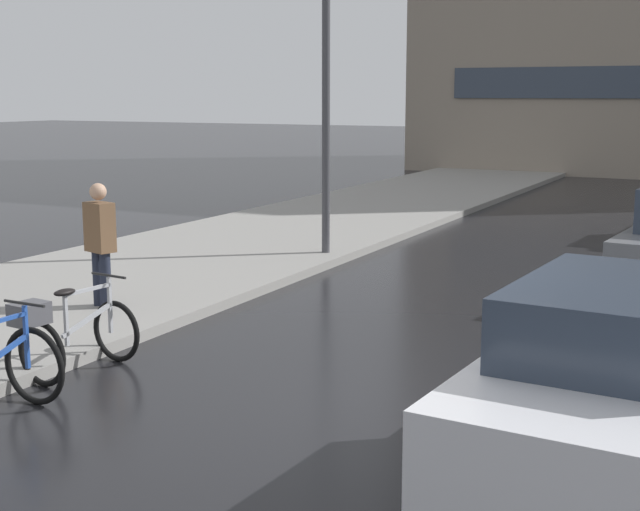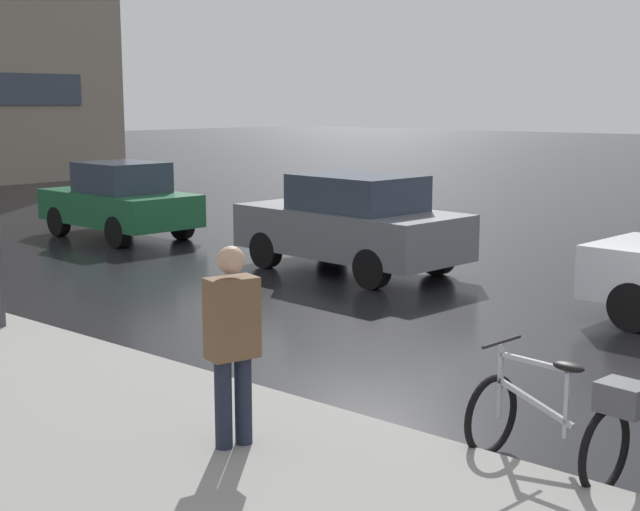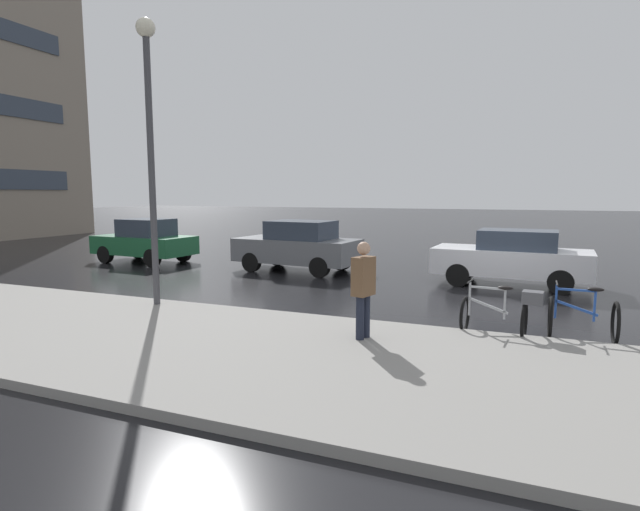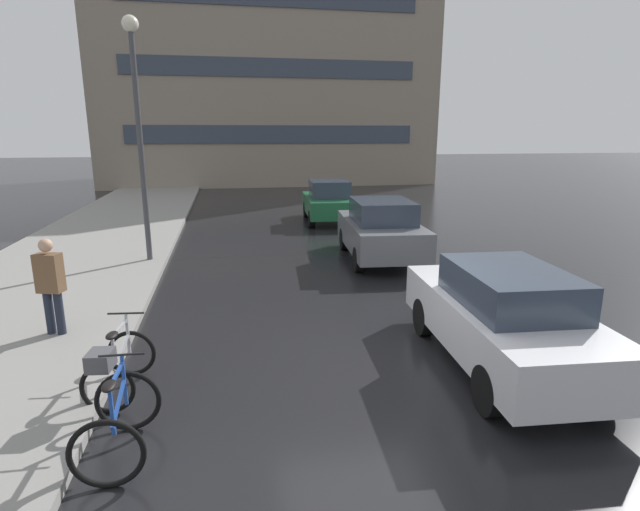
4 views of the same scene
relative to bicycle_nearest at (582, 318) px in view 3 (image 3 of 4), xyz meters
The scene contains 8 objects.
ground_plane 3.58m from the bicycle_nearest, 26.98° to the left, with size 140.00×140.00×0.00m, color black.
bicycle_nearest is the anchor object (origin of this frame).
bicycle_second 1.31m from the bicycle_nearest, 101.98° to the left, with size 0.80×1.38×1.00m.
car_white 5.35m from the bicycle_nearest, 13.52° to the left, with size 1.96×4.24×1.56m.
car_grey 9.52m from the bicycle_nearest, 55.67° to the left, with size 2.18×4.19×1.67m.
car_green 14.95m from the bicycle_nearest, 69.79° to the left, with size 2.03×3.83×1.62m.
pedestrian 3.88m from the bicycle_nearest, 115.83° to the left, with size 0.45×0.34×1.78m.
streetlamp 9.22m from the bicycle_nearest, 95.79° to the left, with size 0.40×0.40×6.17m.
Camera 3 is at (-12.70, -0.55, 2.58)m, focal length 28.00 mm.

